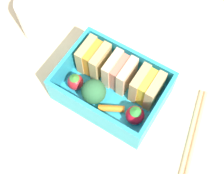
% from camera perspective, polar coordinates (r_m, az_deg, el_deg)
% --- Properties ---
extents(ground_plane, '(1.20, 1.20, 0.02)m').
position_cam_1_polar(ground_plane, '(0.54, 0.00, -1.72)').
color(ground_plane, beige).
extents(bento_tray, '(0.17, 0.12, 0.01)m').
position_cam_1_polar(bento_tray, '(0.52, 0.00, -1.01)').
color(bento_tray, '#29A3BF').
rests_on(bento_tray, ground_plane).
extents(bento_rim, '(0.17, 0.12, 0.05)m').
position_cam_1_polar(bento_rim, '(0.50, 0.00, 0.45)').
color(bento_rim, '#29A3BF').
rests_on(bento_rim, bento_tray).
extents(sandwich_left, '(0.04, 0.05, 0.06)m').
position_cam_1_polar(sandwich_left, '(0.52, -3.35, 5.26)').
color(sandwich_left, tan).
rests_on(sandwich_left, bento_tray).
extents(sandwich_center_left, '(0.04, 0.05, 0.06)m').
position_cam_1_polar(sandwich_center_left, '(0.50, 1.42, 2.69)').
color(sandwich_center_left, '#E3B88B').
rests_on(sandwich_center_left, bento_tray).
extents(sandwich_center, '(0.04, 0.05, 0.06)m').
position_cam_1_polar(sandwich_center, '(0.49, 6.39, -0.03)').
color(sandwich_center, tan).
rests_on(sandwich_center, bento_tray).
extents(strawberry_left, '(0.03, 0.03, 0.03)m').
position_cam_1_polar(strawberry_left, '(0.51, -6.74, 0.96)').
color(strawberry_left, red).
rests_on(strawberry_left, bento_tray).
extents(broccoli_floret, '(0.04, 0.04, 0.05)m').
position_cam_1_polar(broccoli_floret, '(0.49, -3.36, -0.86)').
color(broccoli_floret, '#95C96D').
rests_on(broccoli_floret, bento_tray).
extents(carrot_stick_far_left, '(0.04, 0.03, 0.01)m').
position_cam_1_polar(carrot_stick_far_left, '(0.50, -0.11, -3.93)').
color(carrot_stick_far_left, orange).
rests_on(carrot_stick_far_left, bento_tray).
extents(strawberry_far_left, '(0.03, 0.03, 0.04)m').
position_cam_1_polar(strawberry_far_left, '(0.49, 4.23, -5.13)').
color(strawberry_far_left, red).
rests_on(strawberry_far_left, bento_tray).
extents(chopstick_pair, '(0.06, 0.21, 0.01)m').
position_cam_1_polar(chopstick_pair, '(0.51, 14.03, -10.91)').
color(chopstick_pair, tan).
rests_on(chopstick_pair, ground_plane).
extents(drinking_glass, '(0.07, 0.07, 0.08)m').
position_cam_1_polar(drinking_glass, '(0.58, -13.33, 12.35)').
color(drinking_glass, white).
rests_on(drinking_glass, ground_plane).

